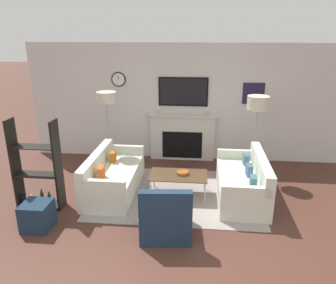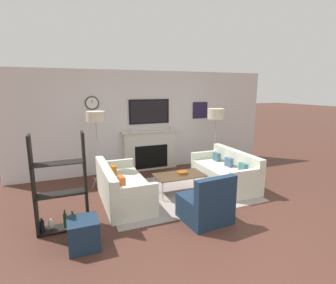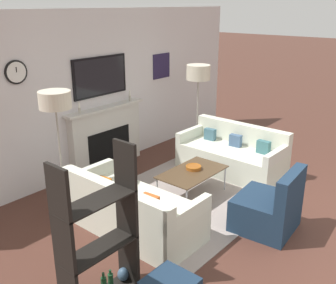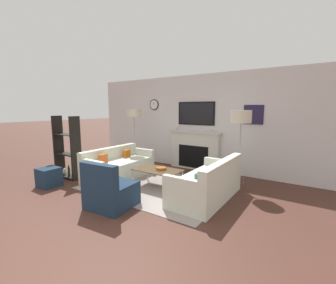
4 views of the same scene
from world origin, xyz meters
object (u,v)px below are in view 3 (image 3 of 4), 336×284
at_px(floor_lamp_right, 198,73).
at_px(shelf_unit, 99,244).
at_px(couch_left, 132,211).
at_px(coffee_table, 192,173).
at_px(floor_lamp_left, 55,102).
at_px(armchair, 269,209).
at_px(decorative_bowl, 194,167).
at_px(couch_right, 232,156).

xyz_separation_m(floor_lamp_right, shelf_unit, (-3.85, -1.66, -0.90)).
height_order(couch_left, coffee_table, couch_left).
distance_m(couch_left, floor_lamp_right, 3.19).
height_order(floor_lamp_left, shelf_unit, floor_lamp_left).
bearing_deg(floor_lamp_right, couch_left, -160.51).
bearing_deg(couch_left, armchair, -48.84).
xyz_separation_m(armchair, floor_lamp_left, (-1.47, 2.30, 1.32)).
bearing_deg(decorative_bowl, floor_lamp_left, 149.42).
bearing_deg(floor_lamp_left, shelf_unit, -115.31).
distance_m(couch_right, floor_lamp_left, 3.21).
height_order(floor_lamp_right, shelf_unit, floor_lamp_right).
bearing_deg(couch_left, floor_lamp_right, 19.49).
xyz_separation_m(couch_left, couch_right, (2.45, -0.00, 0.01)).
bearing_deg(couch_right, couch_left, 179.99).
distance_m(couch_left, couch_right, 2.45).
bearing_deg(couch_right, armchair, -134.38).
xyz_separation_m(coffee_table, decorative_bowl, (0.08, 0.04, 0.06)).
distance_m(coffee_table, decorative_bowl, 0.10).
xyz_separation_m(couch_right, coffee_table, (-1.20, -0.03, 0.10)).
height_order(couch_left, floor_lamp_left, floor_lamp_left).
height_order(couch_right, floor_lamp_left, floor_lamp_left).
xyz_separation_m(coffee_table, floor_lamp_left, (-1.56, 1.01, 1.22)).
relative_size(couch_right, floor_lamp_right, 1.04).
relative_size(floor_lamp_left, floor_lamp_right, 1.02).
bearing_deg(decorative_bowl, floor_lamp_right, 34.20).
bearing_deg(decorative_bowl, coffee_table, -154.33).
xyz_separation_m(couch_right, armchair, (-1.29, -1.32, -0.01)).
bearing_deg(couch_left, floor_lamp_left, 107.81).
bearing_deg(decorative_bowl, armchair, -97.40).
bearing_deg(armchair, coffee_table, 85.78).
bearing_deg(armchair, floor_lamp_right, 55.15).
distance_m(decorative_bowl, shelf_unit, 2.53).
distance_m(couch_right, coffee_table, 1.20).
xyz_separation_m(floor_lamp_left, floor_lamp_right, (3.07, 0.00, -0.04)).
bearing_deg(floor_lamp_left, couch_right, -19.45).
relative_size(couch_left, armchair, 2.13).
bearing_deg(decorative_bowl, shelf_unit, -164.18).
xyz_separation_m(couch_right, floor_lamp_left, (-2.76, 0.98, 1.32)).
bearing_deg(shelf_unit, armchair, -15.85).
xyz_separation_m(decorative_bowl, shelf_unit, (-2.43, -0.69, 0.22)).
bearing_deg(shelf_unit, floor_lamp_left, 64.69).
height_order(couch_right, armchair, armchair).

